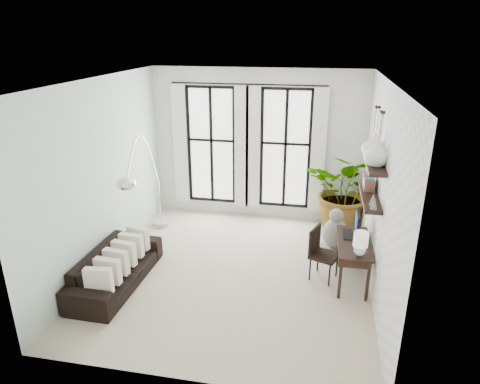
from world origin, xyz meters
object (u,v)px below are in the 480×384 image
(desk, at_px, (354,245))
(buddha, at_px, (335,236))
(desk_chair, at_px, (320,250))
(plant, at_px, (347,191))
(arc_lamp, at_px, (143,161))
(sofa, at_px, (116,268))

(desk, bearing_deg, buddha, 106.43)
(desk, relative_size, desk_chair, 1.35)
(plant, relative_size, arc_lamp, 0.66)
(sofa, relative_size, arc_lamp, 0.79)
(sofa, xyz_separation_m, arc_lamp, (0.10, 1.15, 1.47))
(desk, bearing_deg, sofa, -168.33)
(arc_lamp, bearing_deg, desk_chair, -5.73)
(arc_lamp, xyz_separation_m, buddha, (3.38, 0.53, -1.39))
(arc_lamp, bearing_deg, plant, 25.18)
(arc_lamp, bearing_deg, sofa, -95.02)
(plant, xyz_separation_m, desk_chair, (-0.48, -2.01, -0.33))
(sofa, height_order, desk, desk)
(sofa, xyz_separation_m, desk, (3.75, 0.77, 0.39))
(desk, bearing_deg, desk_chair, 173.05)
(sofa, bearing_deg, desk, -76.85)
(sofa, xyz_separation_m, buddha, (3.48, 1.68, 0.09))
(sofa, relative_size, plant, 1.20)
(buddha, bearing_deg, arc_lamp, -171.13)
(plant, bearing_deg, desk, -88.67)
(arc_lamp, bearing_deg, buddha, 8.87)
(desk_chair, relative_size, arc_lamp, 0.35)
(desk_chair, bearing_deg, arc_lamp, -164.55)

